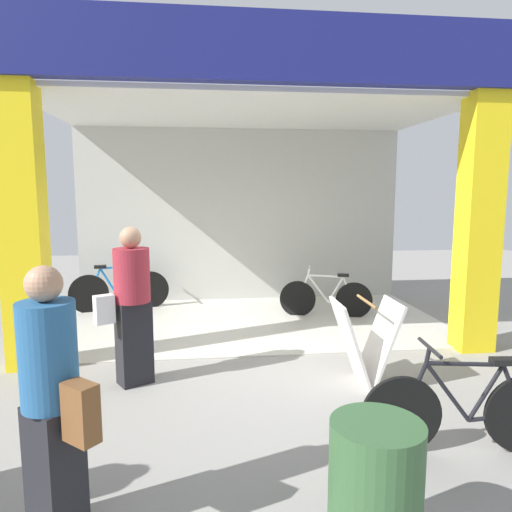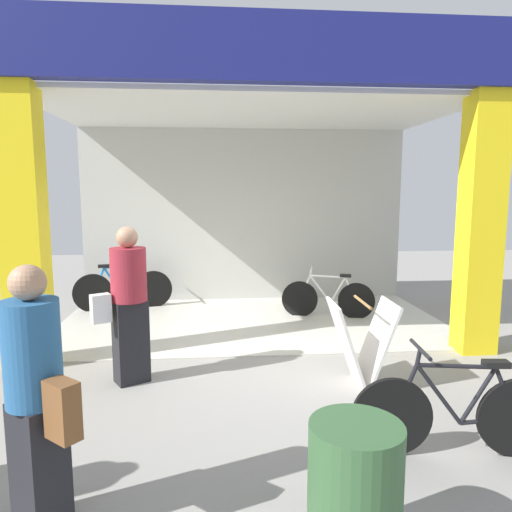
{
  "view_description": "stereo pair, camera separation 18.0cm",
  "coord_description": "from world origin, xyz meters",
  "px_view_note": "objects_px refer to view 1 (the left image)",
  "views": [
    {
      "loc": [
        -0.72,
        -5.46,
        2.02
      ],
      "look_at": [
        0.0,
        0.79,
        1.15
      ],
      "focal_mm": 32.66,
      "sensor_mm": 36.0,
      "label": 1
    },
    {
      "loc": [
        -0.54,
        -5.48,
        2.02
      ],
      "look_at": [
        0.0,
        0.79,
        1.15
      ],
      "focal_mm": 32.66,
      "sensor_mm": 36.0,
      "label": 2
    }
  ],
  "objects_px": {
    "bicycle_inside_1": "(120,290)",
    "bicycle_parked_0": "(464,410)",
    "sandwich_board_sign": "(365,343)",
    "pedestrian_0": "(132,303)",
    "bicycle_inside_0": "(326,297)",
    "trash_bin": "(375,494)",
    "pedestrian_3": "(53,402)"
  },
  "relations": [
    {
      "from": "bicycle_parked_0",
      "to": "sandwich_board_sign",
      "type": "xyz_separation_m",
      "value": [
        -0.32,
        1.33,
        0.11
      ]
    },
    {
      "from": "sandwich_board_sign",
      "to": "pedestrian_3",
      "type": "relative_size",
      "value": 0.57
    },
    {
      "from": "bicycle_parked_0",
      "to": "pedestrian_3",
      "type": "bearing_deg",
      "value": -169.1
    },
    {
      "from": "bicycle_parked_0",
      "to": "sandwich_board_sign",
      "type": "height_order",
      "value": "sandwich_board_sign"
    },
    {
      "from": "bicycle_inside_1",
      "to": "trash_bin",
      "type": "xyz_separation_m",
      "value": [
        2.32,
        -5.77,
        0.04
      ]
    },
    {
      "from": "bicycle_inside_0",
      "to": "pedestrian_0",
      "type": "height_order",
      "value": "pedestrian_0"
    },
    {
      "from": "bicycle_inside_0",
      "to": "trash_bin",
      "type": "relative_size",
      "value": 1.8
    },
    {
      "from": "bicycle_inside_0",
      "to": "bicycle_parked_0",
      "type": "height_order",
      "value": "bicycle_parked_0"
    },
    {
      "from": "bicycle_parked_0",
      "to": "trash_bin",
      "type": "distance_m",
      "value": 1.45
    },
    {
      "from": "bicycle_inside_1",
      "to": "pedestrian_3",
      "type": "bearing_deg",
      "value": -84.1
    },
    {
      "from": "sandwich_board_sign",
      "to": "pedestrian_0",
      "type": "distance_m",
      "value": 2.47
    },
    {
      "from": "bicycle_inside_1",
      "to": "bicycle_parked_0",
      "type": "bearing_deg",
      "value": -54.64
    },
    {
      "from": "trash_bin",
      "to": "sandwich_board_sign",
      "type": "bearing_deg",
      "value": 71.58
    },
    {
      "from": "pedestrian_0",
      "to": "trash_bin",
      "type": "bearing_deg",
      "value": -57.86
    },
    {
      "from": "bicycle_inside_1",
      "to": "bicycle_parked_0",
      "type": "xyz_separation_m",
      "value": [
        3.41,
        -4.8,
        -0.02
      ]
    },
    {
      "from": "pedestrian_3",
      "to": "trash_bin",
      "type": "height_order",
      "value": "pedestrian_3"
    },
    {
      "from": "bicycle_parked_0",
      "to": "pedestrian_0",
      "type": "height_order",
      "value": "pedestrian_0"
    },
    {
      "from": "sandwich_board_sign",
      "to": "pedestrian_3",
      "type": "distance_m",
      "value": 3.18
    },
    {
      "from": "sandwich_board_sign",
      "to": "bicycle_parked_0",
      "type": "bearing_deg",
      "value": -76.53
    },
    {
      "from": "sandwich_board_sign",
      "to": "trash_bin",
      "type": "distance_m",
      "value": 2.42
    },
    {
      "from": "bicycle_inside_1",
      "to": "pedestrian_3",
      "type": "distance_m",
      "value": 5.4
    },
    {
      "from": "bicycle_inside_0",
      "to": "sandwich_board_sign",
      "type": "relative_size",
      "value": 1.58
    },
    {
      "from": "pedestrian_0",
      "to": "trash_bin",
      "type": "height_order",
      "value": "pedestrian_0"
    },
    {
      "from": "bicycle_inside_0",
      "to": "pedestrian_3",
      "type": "xyz_separation_m",
      "value": [
        -2.84,
        -4.54,
        0.5
      ]
    },
    {
      "from": "bicycle_inside_0",
      "to": "sandwich_board_sign",
      "type": "height_order",
      "value": "sandwich_board_sign"
    },
    {
      "from": "bicycle_inside_0",
      "to": "bicycle_parked_0",
      "type": "bearing_deg",
      "value": -89.73
    },
    {
      "from": "bicycle_inside_1",
      "to": "pedestrian_3",
      "type": "xyz_separation_m",
      "value": [
        0.55,
        -5.35,
        0.46
      ]
    },
    {
      "from": "bicycle_inside_0",
      "to": "pedestrian_0",
      "type": "relative_size",
      "value": 0.87
    },
    {
      "from": "bicycle_inside_0",
      "to": "pedestrian_0",
      "type": "xyz_separation_m",
      "value": [
        -2.71,
        -2.33,
        0.54
      ]
    },
    {
      "from": "sandwich_board_sign",
      "to": "trash_bin",
      "type": "bearing_deg",
      "value": -108.42
    },
    {
      "from": "bicycle_inside_0",
      "to": "pedestrian_3",
      "type": "distance_m",
      "value": 5.37
    },
    {
      "from": "pedestrian_0",
      "to": "pedestrian_3",
      "type": "bearing_deg",
      "value": -93.23
    }
  ]
}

